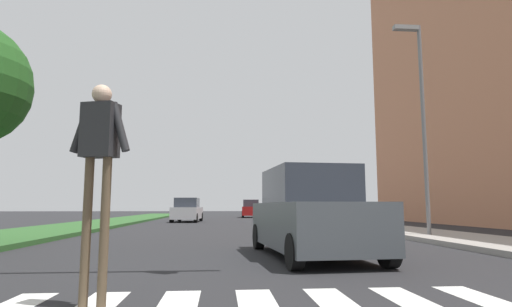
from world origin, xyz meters
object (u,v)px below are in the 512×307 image
street_lamp_right (420,108)px  suv_crossing (310,214)px  pedestrian_performer (99,156)px  sedan_midblock (187,211)px  sedan_distant (251,209)px

street_lamp_right → suv_crossing: (-5.05, -4.69, -3.66)m
pedestrian_performer → sedan_midblock: size_ratio=0.59×
street_lamp_right → sedan_distant: bearing=98.2°
pedestrian_performer → street_lamp_right: bearing=47.4°
street_lamp_right → pedestrian_performer: (-8.43, -9.15, -2.93)m
suv_crossing → sedan_distant: 32.67m
street_lamp_right → sedan_distant: 28.51m
sedan_midblock → sedan_distant: 12.92m
street_lamp_right → sedan_midblock: 19.14m
street_lamp_right → pedestrian_performer: bearing=-132.6°
sedan_distant → suv_crossing: bearing=-91.8°
suv_crossing → sedan_midblock: size_ratio=1.12×
sedan_distant → sedan_midblock: bearing=-114.6°
pedestrian_performer → sedan_distant: pedestrian_performer is taller
street_lamp_right → sedan_midblock: size_ratio=1.77×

